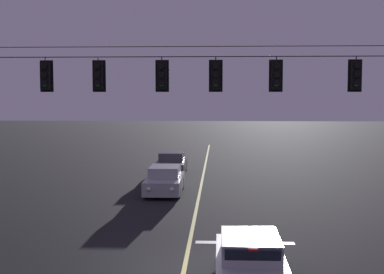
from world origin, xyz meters
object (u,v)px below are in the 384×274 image
(traffic_light_leftmost, at_px, (45,76))
(car_waiting_near_lane, at_px, (250,262))
(traffic_light_centre, at_px, (162,76))
(traffic_light_right_inner, at_px, (216,76))
(traffic_light_far_right, at_px, (356,75))
(car_oncoming_lead, at_px, (165,181))
(car_oncoming_trailing, at_px, (172,163))
(traffic_light_left_inner, at_px, (98,76))
(traffic_light_rightmost, at_px, (276,75))

(traffic_light_leftmost, distance_m, car_waiting_near_lane, 9.90)
(traffic_light_centre, height_order, traffic_light_right_inner, same)
(car_waiting_near_lane, bearing_deg, traffic_light_far_right, 51.74)
(traffic_light_leftmost, xyz_separation_m, traffic_light_right_inner, (6.00, 0.00, 0.00))
(traffic_light_centre, bearing_deg, traffic_light_right_inner, 0.00)
(car_oncoming_lead, distance_m, car_oncoming_trailing, 7.12)
(car_waiting_near_lane, height_order, car_oncoming_trailing, same)
(car_waiting_near_lane, bearing_deg, traffic_light_right_inner, 101.09)
(traffic_light_far_right, height_order, car_oncoming_trailing, traffic_light_far_right)
(car_waiting_near_lane, bearing_deg, traffic_light_left_inner, 136.13)
(traffic_light_centre, height_order, car_oncoming_lead, traffic_light_centre)
(traffic_light_far_right, distance_m, car_oncoming_trailing, 18.42)
(traffic_light_right_inner, xyz_separation_m, car_oncoming_lead, (-2.67, 8.80, -5.09))
(traffic_light_rightmost, xyz_separation_m, traffic_light_far_right, (2.71, 0.00, 0.00))
(traffic_light_right_inner, xyz_separation_m, car_oncoming_trailing, (-2.93, 15.92, -5.09))
(traffic_light_centre, xyz_separation_m, car_oncoming_trailing, (-1.05, 15.92, -5.09))
(traffic_light_centre, height_order, traffic_light_far_right, same)
(traffic_light_leftmost, bearing_deg, car_oncoming_lead, 69.32)
(traffic_light_left_inner, bearing_deg, traffic_light_centre, 0.00)
(traffic_light_centre, relative_size, traffic_light_right_inner, 1.00)
(traffic_light_leftmost, height_order, traffic_light_far_right, same)
(traffic_light_left_inner, relative_size, car_oncoming_trailing, 0.28)
(traffic_light_leftmost, xyz_separation_m, car_oncoming_trailing, (3.07, 15.92, -5.09))
(car_oncoming_lead, bearing_deg, car_oncoming_trailing, 92.07)
(traffic_light_centre, bearing_deg, traffic_light_rightmost, 0.00)
(traffic_light_centre, height_order, car_waiting_near_lane, traffic_light_centre)
(traffic_light_centre, xyz_separation_m, car_oncoming_lead, (-0.80, 8.80, -5.09))
(traffic_light_left_inner, height_order, car_waiting_near_lane, traffic_light_left_inner)
(traffic_light_left_inner, relative_size, car_oncoming_lead, 0.28)
(traffic_light_left_inner, relative_size, traffic_light_centre, 1.00)
(car_waiting_near_lane, distance_m, car_oncoming_lead, 14.16)
(traffic_light_leftmost, bearing_deg, traffic_light_right_inner, 0.00)
(traffic_light_centre, relative_size, traffic_light_far_right, 1.00)
(traffic_light_left_inner, xyz_separation_m, traffic_light_centre, (2.24, 0.00, 0.00))
(traffic_light_centre, bearing_deg, car_oncoming_trailing, 93.78)
(traffic_light_leftmost, bearing_deg, traffic_light_centre, 0.00)
(traffic_light_centre, bearing_deg, traffic_light_left_inner, 180.00)
(traffic_light_rightmost, distance_m, traffic_light_far_right, 2.71)
(traffic_light_leftmost, bearing_deg, traffic_light_far_right, 0.00)
(car_oncoming_lead, bearing_deg, traffic_light_far_right, -49.65)
(traffic_light_rightmost, distance_m, car_oncoming_lead, 11.23)
(traffic_light_left_inner, xyz_separation_m, traffic_light_right_inner, (4.12, 0.00, 0.00))
(traffic_light_right_inner, xyz_separation_m, traffic_light_rightmost, (2.09, 0.00, 0.00))
(traffic_light_leftmost, relative_size, car_oncoming_trailing, 0.28)
(traffic_light_right_inner, relative_size, traffic_light_rightmost, 1.00)
(traffic_light_right_inner, bearing_deg, car_waiting_near_lane, -78.91)
(traffic_light_leftmost, distance_m, traffic_light_far_right, 10.80)
(car_oncoming_trailing, bearing_deg, traffic_light_rightmost, -72.49)
(traffic_light_centre, height_order, traffic_light_rightmost, same)
(traffic_light_left_inner, bearing_deg, car_oncoming_lead, 80.69)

